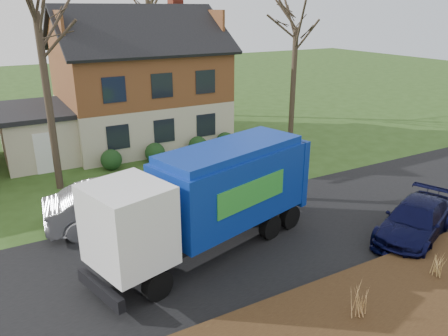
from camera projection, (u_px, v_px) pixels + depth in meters
ground at (222, 246)px, 15.38m from camera, size 120.00×120.00×0.00m
road at (222, 246)px, 15.38m from camera, size 80.00×7.00×0.02m
mulch_verge at (324, 335)px, 10.99m from camera, size 80.00×3.50×0.30m
main_house at (131, 77)px, 26.07m from camera, size 12.95×8.95×9.26m
garbage_truck at (212, 194)px, 14.53m from camera, size 8.63×4.37×3.57m
silver_sedan at (116, 204)px, 16.65m from camera, size 5.36×2.29×1.72m
navy_wagon at (415, 221)px, 15.78m from camera, size 4.94×3.42×1.33m
tree_front_east at (297, 6)px, 24.09m from camera, size 3.54×3.54×9.85m
grass_clump_mid at (359, 300)px, 11.32m from camera, size 0.34×0.28×0.96m
grass_clump_east at (438, 264)px, 13.05m from camera, size 0.32×0.26×0.80m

